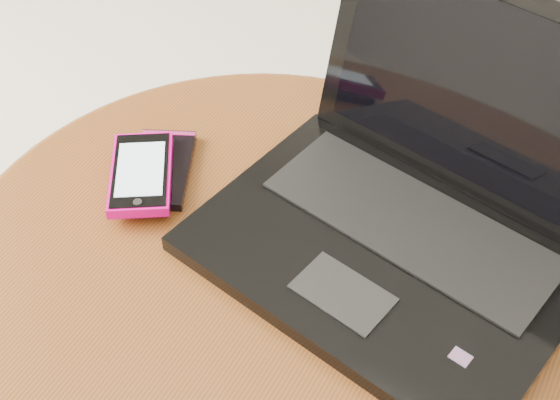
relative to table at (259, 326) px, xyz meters
The scene contains 4 objects.
table is the anchor object (origin of this frame).
laptop 0.22m from the table, 40.29° to the left, with size 0.41×0.37×0.23m.
phone_black 0.20m from the table, 158.28° to the left, with size 0.11×0.13×0.01m.
phone_pink 0.21m from the table, 167.68° to the left, with size 0.12×0.13×0.01m.
Camera 1 is at (0.27, -0.41, 1.11)m, focal length 50.15 mm.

